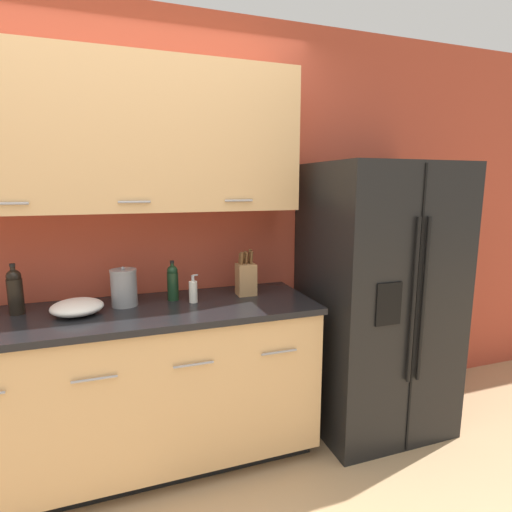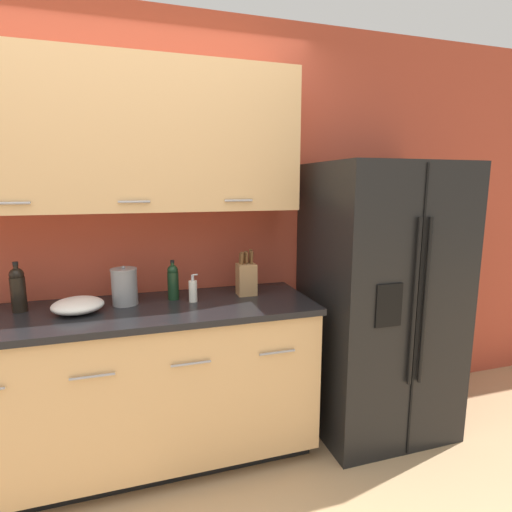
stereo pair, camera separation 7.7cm
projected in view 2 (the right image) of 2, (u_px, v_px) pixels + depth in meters
wall_back at (117, 210)px, 2.34m from camera, size 10.00×0.39×2.60m
counter_unit at (144, 385)px, 2.26m from camera, size 1.92×0.64×0.93m
refrigerator at (379, 300)px, 2.57m from camera, size 0.85×0.75×1.72m
knife_block at (246, 278)px, 2.41m from camera, size 0.11×0.10×0.28m
wine_bottle at (18, 289)px, 2.09m from camera, size 0.07×0.07×0.27m
soap_dispenser at (193, 291)px, 2.27m from camera, size 0.05×0.05×0.16m
oil_bottle at (173, 281)px, 2.32m from camera, size 0.06×0.06×0.23m
steel_canister at (124, 286)px, 2.22m from camera, size 0.14×0.14×0.22m
mixing_bowl at (78, 305)px, 2.08m from camera, size 0.26×0.26×0.08m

